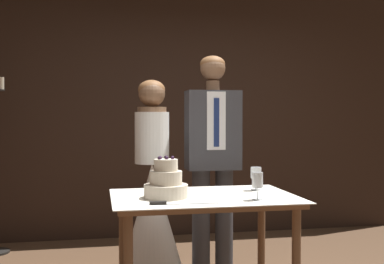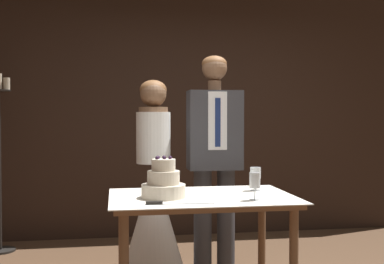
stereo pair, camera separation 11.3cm
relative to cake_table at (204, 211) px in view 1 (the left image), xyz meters
The scene contains 8 objects.
wall_back 2.34m from the cake_table, 84.37° to the left, with size 5.14×0.12×2.81m, color black.
cake_table is the anchor object (origin of this frame).
tiered_cake 0.33m from the cake_table, behind, with size 0.28×0.28×0.27m.
cake_knife 0.40m from the cake_table, 133.21° to the right, with size 0.41×0.04×0.02m.
wine_glass_near 0.50m from the cake_table, 20.79° to the left, with size 0.08×0.08×0.17m.
wine_glass_middle 0.43m from the cake_table, 37.58° to the right, with size 0.07×0.07×0.17m.
bride 0.85m from the cake_table, 107.46° to the left, with size 0.54×0.54×1.61m.
groom 0.91m from the cake_table, 72.53° to the left, with size 0.44×0.25×1.82m.
Camera 1 is at (-0.89, -2.99, 1.31)m, focal length 45.00 mm.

